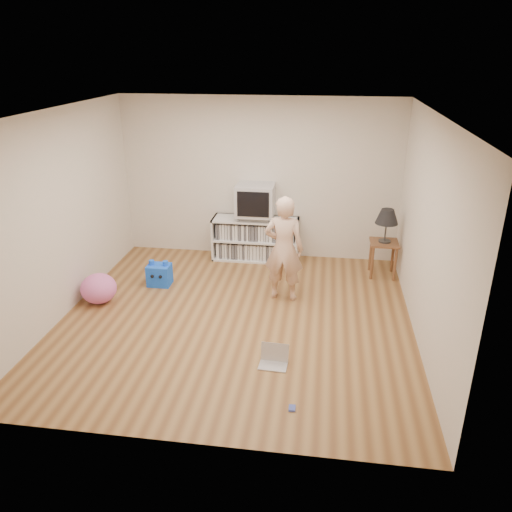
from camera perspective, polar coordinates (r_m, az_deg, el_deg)
The scene contains 13 objects.
ground at distance 6.56m, azimuth -2.29°, elevation -7.14°, with size 4.50×4.50×0.00m, color brown.
walls at distance 6.02m, azimuth -2.48°, elevation 3.66°, with size 4.52×4.52×2.60m.
ceiling at distance 5.73m, azimuth -2.71°, elevation 16.05°, with size 4.50×4.50×0.01m, color white.
media_unit at distance 8.24m, azimuth -0.05°, elevation 2.00°, with size 1.40×0.45×0.70m.
dvd_deck at distance 8.09m, azimuth -0.06°, elevation 4.51°, with size 0.45×0.35×0.07m, color gray.
crt_tv at distance 8.01m, azimuth -0.07°, elevation 6.44°, with size 0.60×0.53×0.50m.
side_table at distance 7.83m, azimuth 14.37°, elevation 0.66°, with size 0.42×0.42×0.55m.
table_lamp at distance 7.66m, azimuth 14.74°, elevation 4.31°, with size 0.34×0.34×0.52m.
person at distance 6.77m, azimuth 3.20°, elevation 0.81°, with size 0.54×0.36×1.48m, color beige.
laptop at distance 5.67m, azimuth 2.06°, elevation -11.67°, with size 0.33×0.27×0.22m.
playing_cards at distance 5.10m, azimuth 4.15°, elevation -16.95°, with size 0.07×0.09×0.02m, color #4556B8.
plush_blue at distance 7.51m, azimuth -10.98°, elevation -2.09°, with size 0.33×0.29×0.39m.
plush_pink at distance 7.20m, azimuth -17.54°, elevation -3.56°, with size 0.49×0.49×0.41m, color #D862B0.
Camera 1 is at (1.06, -5.59, 3.26)m, focal length 35.00 mm.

